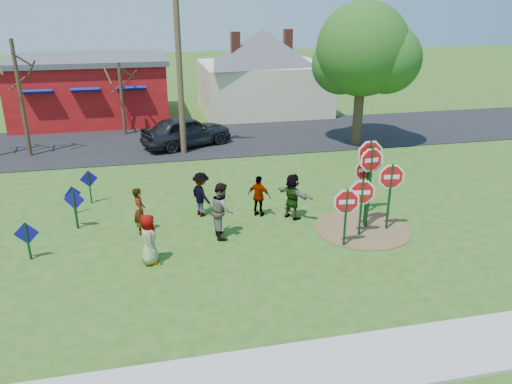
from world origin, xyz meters
TOP-DOWN VIEW (x-y plane):
  - ground at (0.00, 0.00)m, footprint 120.00×120.00m
  - sidewalk at (0.00, -7.20)m, footprint 22.00×1.80m
  - road at (0.00, 11.50)m, footprint 120.00×7.50m
  - dirt_patch at (4.50, -1.00)m, footprint 3.20×3.20m
  - red_building at (-5.50, 17.99)m, footprint 9.40×7.69m
  - cream_house at (5.50, 18.00)m, footprint 9.40×9.40m
  - stop_sign_a at (3.41, -2.02)m, footprint 1.08×0.15m
  - stop_sign_b at (4.65, -0.91)m, footprint 1.09×0.14m
  - stop_sign_c at (4.64, -0.78)m, footprint 1.16×0.08m
  - stop_sign_d at (5.26, 0.28)m, footprint 1.19×0.13m
  - stop_sign_e at (4.17, -1.44)m, footprint 1.10×0.24m
  - stop_sign_f at (5.26, -1.20)m, footprint 1.14×0.19m
  - stop_sign_g at (4.59, -0.57)m, footprint 0.97×0.22m
  - blue_diamond_a at (-5.98, -0.81)m, footprint 0.71×0.07m
  - blue_diamond_b at (-4.85, 1.13)m, footprint 0.70×0.25m
  - blue_diamond_c at (-5.08, 2.41)m, footprint 0.55×0.27m
  - blue_diamond_d at (-4.58, 3.32)m, footprint 0.65×0.13m
  - person_a at (-2.51, -1.79)m, footprint 0.54×0.78m
  - person_b at (-2.76, 0.32)m, footprint 0.43×0.61m
  - person_c at (-0.18, -0.50)m, footprint 0.73×0.92m
  - person_d at (-0.63, 1.30)m, footprint 0.97×1.19m
  - person_e at (1.34, 0.82)m, footprint 0.92×0.81m
  - person_f at (2.44, 0.39)m, footprint 1.25×1.53m
  - suv at (-0.34, 10.30)m, footprint 5.01×3.46m
  - utility_pole at (-0.62, 9.07)m, footprint 2.16×0.85m
  - leafy_tree at (8.50, 8.66)m, footprint 5.06×4.62m
  - bare_tree_west at (-8.00, 10.26)m, footprint 1.80×1.80m
  - bare_tree_east at (-3.55, 13.47)m, footprint 1.80×1.80m

SIDE VIEW (x-z plane):
  - ground at x=0.00m, z-range 0.00..0.00m
  - dirt_patch at x=4.50m, z-range 0.00..0.03m
  - road at x=0.00m, z-range 0.00..0.04m
  - sidewalk at x=0.00m, z-range 0.00..0.08m
  - blue_diamond_c at x=-5.08m, z-range 0.12..1.17m
  - blue_diamond_a at x=-5.98m, z-range 0.13..1.34m
  - person_e at x=1.34m, z-range 0.00..1.49m
  - person_a at x=-2.51m, z-range 0.00..1.52m
  - person_b at x=-2.76m, z-range 0.00..1.58m
  - person_d at x=-0.63m, z-range 0.00..1.60m
  - blue_diamond_d at x=-4.58m, z-range 0.16..1.47m
  - person_f at x=2.44m, z-range 0.00..1.63m
  - suv at x=-0.34m, z-range 0.04..1.62m
  - blue_diamond_b at x=-4.85m, z-range 0.16..1.57m
  - person_c at x=-0.18m, z-range 0.00..1.83m
  - stop_sign_a at x=3.41m, z-range 0.34..2.38m
  - stop_sign_e at x=4.17m, z-range 0.34..2.42m
  - stop_sign_g at x=4.59m, z-range 0.49..2.93m
  - stop_sign_f at x=5.26m, z-range 0.49..2.94m
  - stop_sign_d at x=5.26m, z-range 0.51..3.04m
  - red_building at x=-5.50m, z-range 0.02..3.92m
  - stop_sign_b at x=4.65m, z-range 0.66..3.60m
  - stop_sign_c at x=4.64m, z-range 0.64..3.80m
  - bare_tree_east at x=-3.55m, z-range 0.59..4.59m
  - cream_house at x=5.50m, z-range -0.33..6.17m
  - bare_tree_west at x=-8.00m, z-range 0.82..6.36m
  - leafy_tree at x=8.50m, z-range 1.03..8.23m
  - utility_pole at x=-0.62m, z-range 0.24..9.41m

